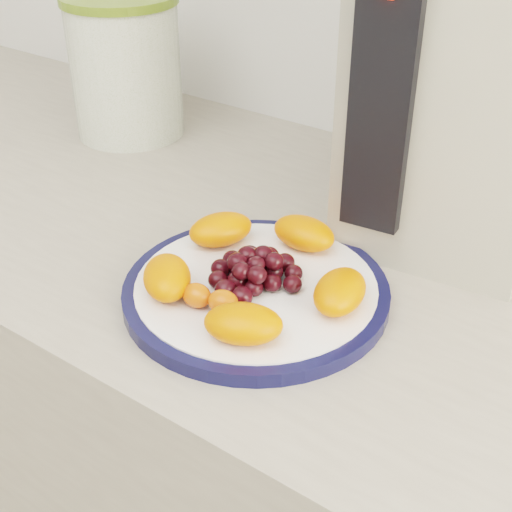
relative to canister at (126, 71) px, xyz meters
The scene contains 8 objects.
counter 0.66m from the canister, 19.64° to the right, with size 3.50×0.60×0.90m, color #9F9685.
cabinet_face 0.68m from the canister, 19.64° to the right, with size 3.48×0.58×0.84m, color #996C52.
plate_rim 0.48m from the canister, 30.76° to the right, with size 0.27×0.27×0.01m, color #0F1237.
plate_face 0.48m from the canister, 30.76° to the right, with size 0.24×0.24×0.02m, color white.
canister is the anchor object (origin of this frame).
appliance_body 0.51m from the canister, ahead, with size 0.20×0.28×0.36m, color #A39F8C.
appliance_panel 0.49m from the canister, 14.64° to the right, with size 0.06×0.02×0.26m, color black.
fruit_plate 0.48m from the canister, 31.10° to the right, with size 0.23×0.23×0.03m.
Camera 1 is at (0.41, 0.60, 1.32)m, focal length 50.00 mm.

